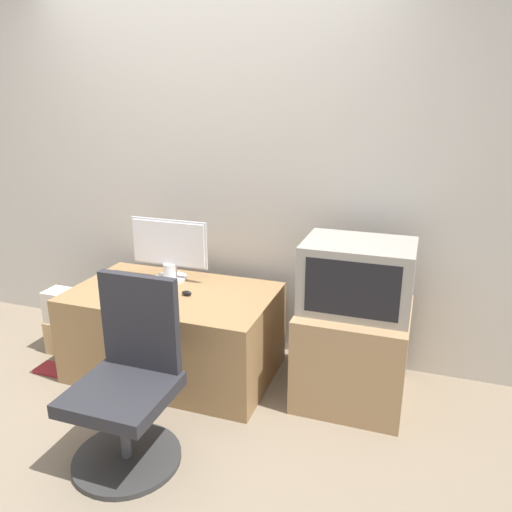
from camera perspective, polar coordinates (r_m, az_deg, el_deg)
name	(u,v)px	position (r m, az deg, el deg)	size (l,w,h in m)	color
ground_plane	(116,445)	(2.94, -15.68, -20.07)	(12.00, 12.00, 0.00)	#7F705B
wall_back	(211,167)	(3.51, -5.17, 10.13)	(4.40, 0.05, 2.60)	beige
desk	(174,332)	(3.36, -9.33, -8.54)	(1.30, 0.78, 0.57)	#937047
side_stand	(352,353)	(3.12, 10.96, -10.78)	(0.63, 0.63, 0.59)	#A37F56
main_monitor	(169,250)	(3.39, -9.88, 0.67)	(0.55, 0.22, 0.42)	silver
keyboard	(151,291)	(3.25, -11.91, -3.99)	(0.32, 0.14, 0.01)	white
mouse	(187,293)	(3.16, -7.93, -4.23)	(0.07, 0.04, 0.03)	black
crt_tv	(357,276)	(2.91, 11.52, -2.25)	(0.62, 0.45, 0.40)	gray
office_chair	(129,389)	(2.64, -14.36, -14.54)	(0.55, 0.55, 0.94)	#333333
cardboard_box_lower	(68,336)	(3.88, -20.71, -8.57)	(0.27, 0.18, 0.24)	tan
cardboard_box_upper	(64,306)	(3.78, -21.10, -5.38)	(0.25, 0.17, 0.23)	beige
book	(53,369)	(3.71, -22.21, -11.89)	(0.21, 0.14, 0.02)	maroon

